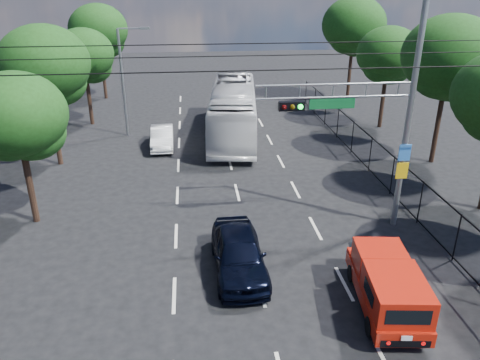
{
  "coord_description": "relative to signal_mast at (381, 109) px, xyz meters",
  "views": [
    {
      "loc": [
        -2.17,
        -9.26,
        10.04
      ],
      "look_at": [
        -0.38,
        7.18,
        2.8
      ],
      "focal_mm": 35.0,
      "sensor_mm": 36.0,
      "label": 1
    }
  ],
  "objects": [
    {
      "name": "red_pickup",
      "position": [
        -1.4,
        -5.4,
        -4.32
      ],
      "size": [
        2.24,
        4.83,
        1.74
      ],
      "color": "black",
      "rests_on": "ground"
    },
    {
      "name": "tree_left_e",
      "position": [
        -14.87,
        25.03,
        0.29
      ],
      "size": [
        4.92,
        4.92,
        7.99
      ],
      "color": "black",
      "rests_on": "ground"
    },
    {
      "name": "tree_left_b",
      "position": [
        -14.47,
        2.03,
        -0.66
      ],
      "size": [
        4.08,
        4.08,
        6.63
      ],
      "color": "black",
      "rests_on": "ground"
    },
    {
      "name": "white_van",
      "position": [
        -9.31,
        11.34,
        -4.6
      ],
      "size": [
        1.46,
        3.94,
        1.29
      ],
      "primitive_type": "imported",
      "rotation": [
        0.0,
        0.0,
        0.03
      ],
      "color": "silver",
      "rests_on": "ground"
    },
    {
      "name": "tree_right_d",
      "position": [
        6.13,
        14.03,
        -0.39
      ],
      "size": [
        4.32,
        4.32,
        7.02
      ],
      "color": "black",
      "rests_on": "ground"
    },
    {
      "name": "tree_right_c",
      "position": [
        6.53,
        7.03,
        0.49
      ],
      "size": [
        5.1,
        5.1,
        8.29
      ],
      "color": "black",
      "rests_on": "ground"
    },
    {
      "name": "streetlight_left",
      "position": [
        -11.62,
        14.01,
        -1.3
      ],
      "size": [
        2.09,
        0.22,
        7.08
      ],
      "color": "slate",
      "rests_on": "ground"
    },
    {
      "name": "white_bus",
      "position": [
        -4.57,
        13.39,
        -3.53
      ],
      "size": [
        4.26,
        12.52,
        3.42
      ],
      "primitive_type": "imported",
      "rotation": [
        0.0,
        0.0,
        -0.11
      ],
      "color": "silver",
      "rests_on": "ground"
    },
    {
      "name": "fence_right",
      "position": [
        2.32,
        4.18,
        -4.21
      ],
      "size": [
        0.06,
        34.03,
        2.0
      ],
      "color": "black",
      "rests_on": "ground"
    },
    {
      "name": "lane_markings",
      "position": [
        -5.28,
        6.01,
        -5.24
      ],
      "size": [
        6.12,
        38.0,
        0.01
      ],
      "color": "beige",
      "rests_on": "ground"
    },
    {
      "name": "signal_mast",
      "position": [
        0.0,
        0.0,
        0.0
      ],
      "size": [
        6.43,
        0.39,
        9.5
      ],
      "color": "slate",
      "rests_on": "ground"
    },
    {
      "name": "utility_wires",
      "position": [
        -5.28,
        0.84,
        1.99
      ],
      "size": [
        22.0,
        5.04,
        0.74
      ],
      "color": "black",
      "rests_on": "ground"
    },
    {
      "name": "tree_left_d",
      "position": [
        -14.67,
        17.03,
        -0.52
      ],
      "size": [
        4.2,
        4.2,
        6.83
      ],
      "color": "black",
      "rests_on": "ground"
    },
    {
      "name": "tree_left_c",
      "position": [
        -15.07,
        9.03,
        0.15
      ],
      "size": [
        4.8,
        4.8,
        7.8
      ],
      "color": "black",
      "rests_on": "ground"
    },
    {
      "name": "navy_hatchback",
      "position": [
        -5.93,
        -2.82,
        -4.46
      ],
      "size": [
        1.93,
        4.61,
        1.56
      ],
      "primitive_type": "imported",
      "rotation": [
        0.0,
        0.0,
        0.02
      ],
      "color": "black",
      "rests_on": "ground"
    },
    {
      "name": "tree_right_e",
      "position": [
        6.33,
        22.03,
        0.69
      ],
      "size": [
        5.28,
        5.28,
        8.58
      ],
      "color": "black",
      "rests_on": "ground"
    }
  ]
}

